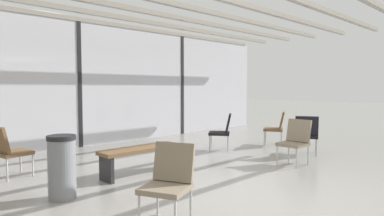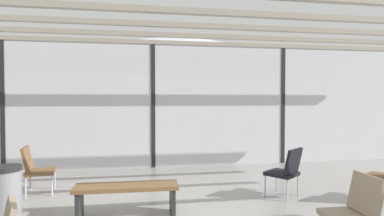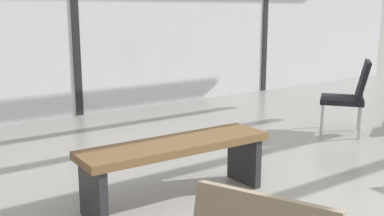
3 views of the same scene
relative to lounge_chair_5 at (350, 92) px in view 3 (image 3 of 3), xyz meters
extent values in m
cube|color=silver|center=(-2.22, 2.81, 1.07)|extent=(14.00, 0.08, 3.12)
cube|color=black|center=(-2.22, 2.81, 1.07)|extent=(0.10, 0.12, 3.12)
cube|color=black|center=(1.28, 2.81, 1.07)|extent=(0.10, 0.12, 3.12)
cube|color=black|center=(-0.05, 0.07, -0.09)|extent=(0.67, 0.67, 0.06)
cube|color=black|center=(0.08, -0.10, 0.16)|extent=(0.47, 0.40, 0.44)
cylinder|color=#BCBCC1|center=(-0.01, 0.37, -0.31)|extent=(0.03, 0.03, 0.37)
cylinder|color=#BCBCC1|center=(-0.35, 0.11, -0.31)|extent=(0.03, 0.03, 0.37)
cylinder|color=#BCBCC1|center=(0.24, 0.03, -0.31)|extent=(0.03, 0.03, 0.37)
cylinder|color=#BCBCC1|center=(-0.09, -0.22, -0.31)|extent=(0.03, 0.03, 0.37)
cube|color=brown|center=(-2.74, -0.47, -0.05)|extent=(1.51, 0.43, 0.06)
cube|color=#262628|center=(-2.07, -0.48, -0.29)|extent=(0.06, 0.36, 0.41)
cube|color=#262628|center=(-3.41, -0.45, -0.29)|extent=(0.06, 0.36, 0.41)
camera|label=1|loc=(-6.16, -5.14, 1.01)|focal=31.54mm
camera|label=2|loc=(-2.52, -5.02, 1.22)|focal=28.68mm
camera|label=3|loc=(-4.56, -3.25, 0.94)|focal=43.12mm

